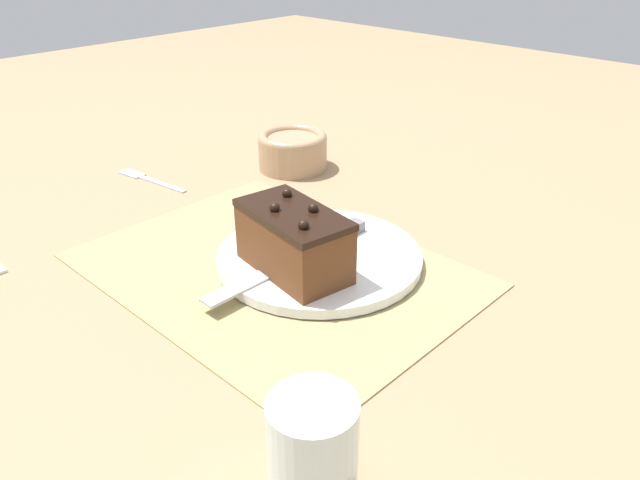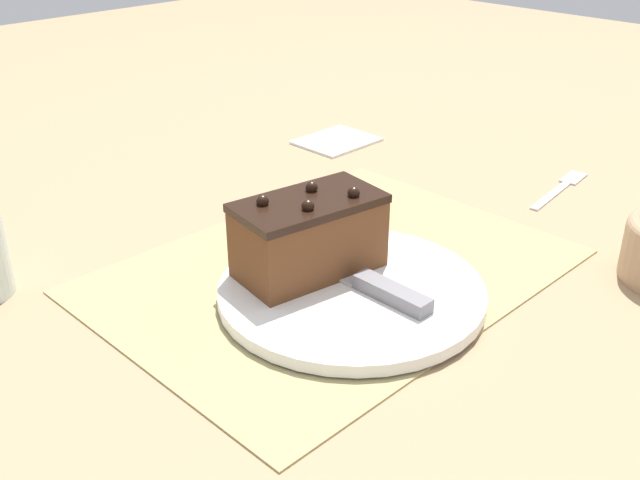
{
  "view_description": "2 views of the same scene",
  "coord_description": "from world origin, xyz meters",
  "px_view_note": "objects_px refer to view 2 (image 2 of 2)",
  "views": [
    {
      "loc": [
        -0.49,
        0.44,
        0.39
      ],
      "look_at": [
        -0.06,
        -0.01,
        0.06
      ],
      "focal_mm": 35.0,
      "sensor_mm": 36.0,
      "label": 1
    },
    {
      "loc": [
        -0.48,
        -0.46,
        0.37
      ],
      "look_at": [
        -0.07,
        -0.04,
        0.08
      ],
      "focal_mm": 42.0,
      "sensor_mm": 36.0,
      "label": 2
    }
  ],
  "objects_px": {
    "cake_plate": "(351,291)",
    "chocolate_cake": "(310,236)",
    "serving_knife": "(358,279)",
    "dessert_fork": "(562,186)"
  },
  "relations": [
    {
      "from": "cake_plate",
      "to": "chocolate_cake",
      "type": "relative_size",
      "value": 1.68
    },
    {
      "from": "cake_plate",
      "to": "chocolate_cake",
      "type": "xyz_separation_m",
      "value": [
        -0.01,
        0.05,
        0.04
      ]
    },
    {
      "from": "serving_knife",
      "to": "dessert_fork",
      "type": "height_order",
      "value": "serving_knife"
    },
    {
      "from": "serving_knife",
      "to": "chocolate_cake",
      "type": "bearing_deg",
      "value": 106.39
    },
    {
      "from": "cake_plate",
      "to": "serving_knife",
      "type": "relative_size",
      "value": 1.0
    },
    {
      "from": "chocolate_cake",
      "to": "serving_knife",
      "type": "height_order",
      "value": "chocolate_cake"
    },
    {
      "from": "dessert_fork",
      "to": "chocolate_cake",
      "type": "bearing_deg",
      "value": -104.56
    },
    {
      "from": "cake_plate",
      "to": "chocolate_cake",
      "type": "bearing_deg",
      "value": 98.14
    },
    {
      "from": "chocolate_cake",
      "to": "dessert_fork",
      "type": "bearing_deg",
      "value": -7.45
    },
    {
      "from": "serving_knife",
      "to": "dessert_fork",
      "type": "distance_m",
      "value": 0.39
    }
  ]
}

